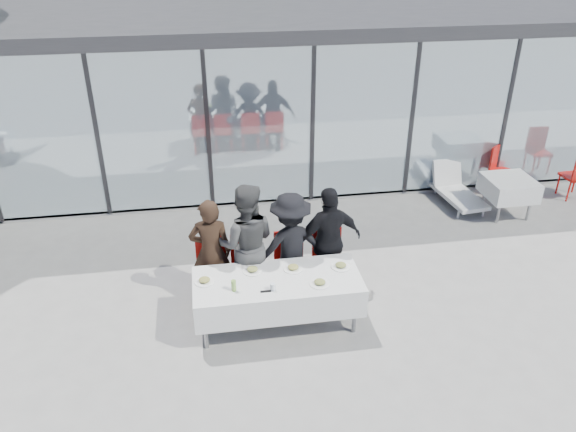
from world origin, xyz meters
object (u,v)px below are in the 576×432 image
object	(u,v)px
diner_chair_b	(247,264)
plate_extra	(320,283)
plate_a	(205,281)
juice_bottle	(234,286)
diner_c	(290,246)
folded_eyeglasses	(266,291)
lounger	(455,189)
diner_chair_a	(212,267)
spare_chair_a	(499,167)
spare_table_right	(509,188)
dining_table	(277,292)
plate_d	(341,266)
diner_a	(211,252)
plate_b	(252,270)
diner_d	(329,241)
diner_b	(246,244)
diner_chair_c	(290,260)
plate_c	(293,268)
diner_chair_d	(328,257)

from	to	relation	value
diner_chair_b	plate_extra	size ratio (longest dim) A/B	3.64
plate_a	juice_bottle	xyz separation A→B (m)	(0.37, -0.25, 0.05)
diner_c	juice_bottle	distance (m)	1.25
folded_eyeglasses	lounger	size ratio (longest dim) A/B	0.10
diner_chair_a	spare_chair_a	xyz separation A→B (m)	(5.92, 2.77, 0.00)
spare_table_right	diner_chair_b	bearing A→B (deg)	-160.73
dining_table	lounger	world-z (taller)	dining_table
diner_chair_a	spare_chair_a	bearing A→B (deg)	25.09
plate_d	plate_extra	distance (m)	0.51
diner_a	diner_chair_a	bearing A→B (deg)	-87.34
diner_a	lounger	xyz separation A→B (m)	(4.89, 2.52, -0.57)
plate_b	plate_d	bearing A→B (deg)	-4.39
spare_table_right	diner_d	bearing A→B (deg)	-154.68
plate_b	folded_eyeglasses	distance (m)	0.51
juice_bottle	spare_chair_a	bearing A→B (deg)	33.14
diner_a	folded_eyeglasses	distance (m)	1.17
plate_a	spare_chair_a	bearing A→B (deg)	29.75
folded_eyeglasses	juice_bottle	bearing A→B (deg)	166.86
diner_a	juice_bottle	bearing A→B (deg)	109.01
diner_b	diner_chair_c	xyz separation A→B (m)	(0.64, 0.05, -0.38)
diner_a	diner_chair_c	world-z (taller)	diner_a
spare_table_right	plate_a	bearing A→B (deg)	-156.70
plate_c	diner_c	bearing A→B (deg)	84.89
diner_chair_c	lounger	world-z (taller)	diner_chair_c
spare_table_right	plate_c	bearing A→B (deg)	-152.44
diner_a	folded_eyeglasses	size ratio (longest dim) A/B	11.80
dining_table	spare_table_right	xyz separation A→B (m)	(4.74, 2.53, 0.02)
dining_table	lounger	distance (m)	5.17
plate_b	spare_table_right	world-z (taller)	plate_b
diner_chair_a	diner_chair_d	world-z (taller)	same
plate_c	diner_b	bearing A→B (deg)	139.22
diner_c	plate_a	xyz separation A→B (m)	(-1.26, -0.63, -0.05)
plate_c	lounger	world-z (taller)	plate_c
diner_c	folded_eyeglasses	world-z (taller)	diner_c
plate_c	folded_eyeglasses	bearing A→B (deg)	-133.90
diner_chair_d	folded_eyeglasses	bearing A→B (deg)	-136.09
diner_a	diner_b	xyz separation A→B (m)	(0.50, 0.00, 0.09)
plate_d	juice_bottle	size ratio (longest dim) A/B	1.72
diner_chair_c	diner_a	bearing A→B (deg)	-177.41
dining_table	diner_chair_a	distance (m)	1.13
dining_table	spare_chair_a	size ratio (longest dim) A/B	2.32
plate_c	spare_table_right	bearing A→B (deg)	27.56
spare_table_right	diner_chair_d	bearing A→B (deg)	-155.31
spare_table_right	plate_extra	bearing A→B (deg)	-146.84
plate_a	spare_chair_a	world-z (taller)	spare_chair_a
juice_bottle	spare_table_right	xyz separation A→B (m)	(5.33, 2.70, -0.27)
plate_a	diner_b	bearing A→B (deg)	45.38
plate_c	diner_chair_c	bearing A→B (deg)	85.36
diner_c	diner_a	bearing A→B (deg)	-10.23
diner_chair_c	juice_bottle	xyz separation A→B (m)	(-0.89, -0.93, 0.29)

